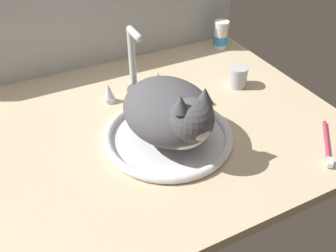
{
  "coord_description": "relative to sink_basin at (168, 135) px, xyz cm",
  "views": [
    {
      "loc": [
        -27.79,
        -69.94,
        61.98
      ],
      "look_at": [
        3.5,
        -7.1,
        7.0
      ],
      "focal_mm": 38.36,
      "sensor_mm": 36.0,
      "label": 1
    }
  ],
  "objects": [
    {
      "name": "countertop",
      "position": [
        -3.5,
        7.1,
        -2.44
      ],
      "size": [
        104.47,
        77.31,
        3.0
      ],
      "primitive_type": "cube",
      "color": "#CCB793",
      "rests_on": "ground"
    },
    {
      "name": "cat",
      "position": [
        0.12,
        -1.71,
        8.25
      ],
      "size": [
        22.39,
        36.07,
        17.53
      ],
      "color": "#4C4C51",
      "rests_on": "sink_basin"
    },
    {
      "name": "backsplash_wall",
      "position": [
        -3.5,
        46.95,
        11.49
      ],
      "size": [
        104.47,
        2.4,
        30.87
      ],
      "primitive_type": "cube",
      "color": "#B2B7BC",
      "rests_on": "ground"
    },
    {
      "name": "faucet",
      "position": [
        0.0,
        21.96,
        7.09
      ],
      "size": [
        18.76,
        9.06,
        21.78
      ],
      "color": "silver",
      "rests_on": "countertop"
    },
    {
      "name": "metal_jar",
      "position": [
        30.56,
        13.28,
        2.29
      ],
      "size": [
        5.71,
        5.71,
        6.44
      ],
      "color": "#B2B5BA",
      "rests_on": "countertop"
    },
    {
      "name": "pill_bottle",
      "position": [
        40.3,
        38.07,
        3.77
      ],
      "size": [
        5.23,
        5.23,
        10.16
      ],
      "color": "white",
      "rests_on": "countertop"
    },
    {
      "name": "sink_basin",
      "position": [
        0.0,
        0.0,
        0.0
      ],
      "size": [
        32.97,
        32.97,
        2.18
      ],
      "color": "white",
      "rests_on": "countertop"
    },
    {
      "name": "toothbrush",
      "position": [
        34.03,
        -20.24,
        -0.33
      ],
      "size": [
        12.89,
        14.17,
        1.7
      ],
      "color": "#D83359",
      "rests_on": "countertop"
    }
  ]
}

